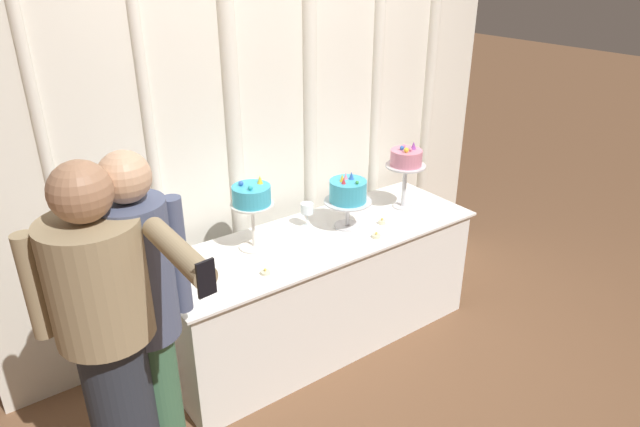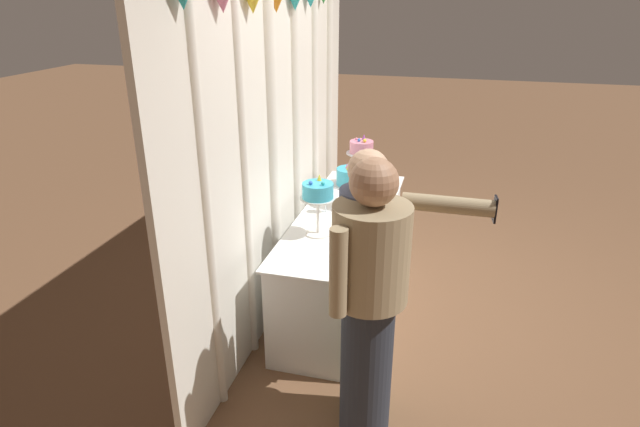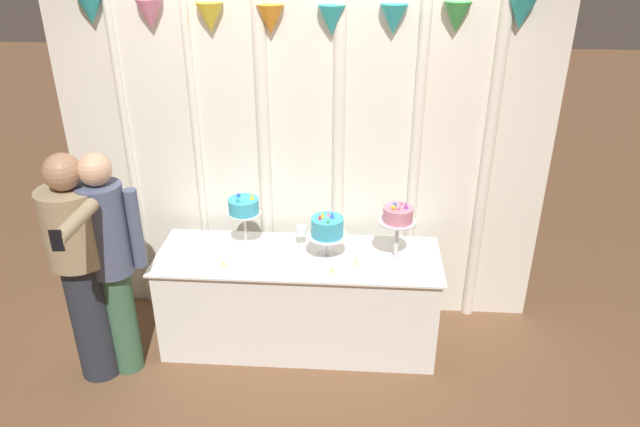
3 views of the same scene
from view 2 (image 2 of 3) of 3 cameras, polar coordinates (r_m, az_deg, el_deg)
name	(u,v)px [view 2 (image 2 of 3)]	position (r m, az deg, el deg)	size (l,w,h in m)	color
ground_plane	(355,300)	(4.29, 3.84, -9.36)	(24.00, 24.00, 0.00)	brown
draped_curtain	(284,118)	(3.90, -3.94, 10.32)	(3.51, 0.18, 2.71)	white
cake_table	(344,258)	(4.12, 2.61, -4.83)	(1.98, 0.67, 0.74)	white
cake_display_leftmost	(318,194)	(3.53, -0.24, 2.08)	(0.24, 0.24, 0.42)	silver
cake_display_center	(351,179)	(4.07, 3.33, 3.80)	(0.29, 0.29, 0.34)	silver
cake_display_rightmost	(361,150)	(4.48, 4.50, 6.89)	(0.25, 0.25, 0.44)	silver
wine_glass	(326,198)	(3.96, 0.64, 1.66)	(0.08, 0.08, 0.15)	silver
tealight_far_left	(355,244)	(3.50, 3.84, -3.29)	(0.05, 0.05, 0.03)	beige
tealight_near_left	(378,204)	(4.15, 6.26, 1.03)	(0.05, 0.05, 0.04)	beige
tealight_near_right	(366,196)	(4.31, 5.04, 1.92)	(0.05, 0.05, 0.04)	beige
guest_man_pink_jacket	(364,279)	(2.80, 4.81, -7.08)	(0.44, 0.32, 1.60)	#3D6B4C
guest_man_dark_suit	(370,301)	(2.66, 5.41, -9.40)	(0.51, 0.81, 1.61)	#282D38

